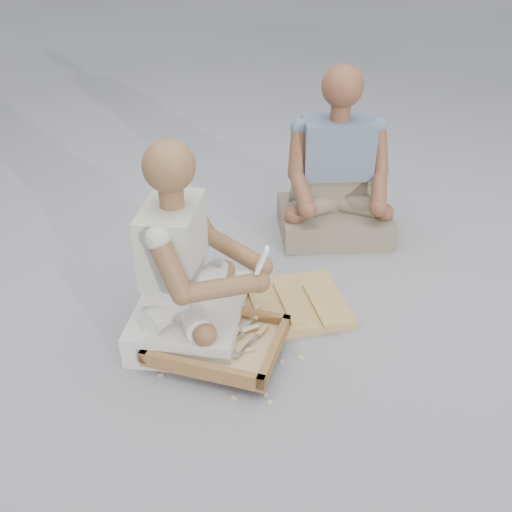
# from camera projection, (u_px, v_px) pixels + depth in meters

# --- Properties ---
(ground) EXTENTS (60.00, 60.00, 0.00)m
(ground) POSITION_uv_depth(u_px,v_px,m) (281.00, 349.00, 2.26)
(ground) COLOR gray
(ground) RESTS_ON ground
(carved_panel) EXTENTS (0.70, 0.57, 0.04)m
(carved_panel) POSITION_uv_depth(u_px,v_px,m) (274.00, 307.00, 2.47)
(carved_panel) COLOR olive
(carved_panel) RESTS_ON ground
(tool_tray) EXTENTS (0.55, 0.48, 0.06)m
(tool_tray) POSITION_uv_depth(u_px,v_px,m) (218.00, 341.00, 2.21)
(tool_tray) COLOR brown
(tool_tray) RESTS_ON carved_panel
(chisel_0) EXTENTS (0.12, 0.20, 0.02)m
(chisel_0) POSITION_uv_depth(u_px,v_px,m) (231.00, 338.00, 2.21)
(chisel_0) COLOR silver
(chisel_0) RESTS_ON tool_tray
(chisel_1) EXTENTS (0.15, 0.18, 0.02)m
(chisel_1) POSITION_uv_depth(u_px,v_px,m) (257.00, 317.00, 2.31)
(chisel_1) COLOR silver
(chisel_1) RESTS_ON tool_tray
(chisel_2) EXTENTS (0.12, 0.20, 0.02)m
(chisel_2) POSITION_uv_depth(u_px,v_px,m) (259.00, 334.00, 2.23)
(chisel_2) COLOR silver
(chisel_2) RESTS_ON tool_tray
(chisel_3) EXTENTS (0.20, 0.12, 0.02)m
(chisel_3) POSITION_uv_depth(u_px,v_px,m) (245.00, 329.00, 2.24)
(chisel_3) COLOR silver
(chisel_3) RESTS_ON tool_tray
(chisel_4) EXTENTS (0.09, 0.21, 0.02)m
(chisel_4) POSITION_uv_depth(u_px,v_px,m) (200.00, 352.00, 2.15)
(chisel_4) COLOR silver
(chisel_4) RESTS_ON tool_tray
(chisel_5) EXTENTS (0.10, 0.21, 0.02)m
(chisel_5) POSITION_uv_depth(u_px,v_px,m) (238.00, 311.00, 2.34)
(chisel_5) COLOR silver
(chisel_5) RESTS_ON tool_tray
(chisel_6) EXTENTS (0.16, 0.18, 0.02)m
(chisel_6) POSITION_uv_depth(u_px,v_px,m) (226.00, 321.00, 2.29)
(chisel_6) COLOR silver
(chisel_6) RESTS_ON tool_tray
(chisel_7) EXTENTS (0.14, 0.19, 0.02)m
(chisel_7) POSITION_uv_depth(u_px,v_px,m) (208.00, 335.00, 2.23)
(chisel_7) COLOR silver
(chisel_7) RESTS_ON tool_tray
(chisel_8) EXTENTS (0.07, 0.22, 0.02)m
(chisel_8) POSITION_uv_depth(u_px,v_px,m) (254.00, 314.00, 2.33)
(chisel_8) COLOR silver
(chisel_8) RESTS_ON tool_tray
(chisel_9) EXTENTS (0.08, 0.22, 0.02)m
(chisel_9) POSITION_uv_depth(u_px,v_px,m) (212.00, 342.00, 2.20)
(chisel_9) COLOR silver
(chisel_9) RESTS_ON tool_tray
(chisel_10) EXTENTS (0.22, 0.07, 0.02)m
(chisel_10) POSITION_uv_depth(u_px,v_px,m) (239.00, 352.00, 2.15)
(chisel_10) COLOR silver
(chisel_10) RESTS_ON tool_tray
(wood_chip_0) EXTENTS (0.02, 0.02, 0.00)m
(wood_chip_0) POSITION_uv_depth(u_px,v_px,m) (219.00, 369.00, 2.16)
(wood_chip_0) COLOR tan
(wood_chip_0) RESTS_ON ground
(wood_chip_1) EXTENTS (0.02, 0.02, 0.00)m
(wood_chip_1) POSITION_uv_depth(u_px,v_px,m) (301.00, 358.00, 2.21)
(wood_chip_1) COLOR tan
(wood_chip_1) RESTS_ON ground
(wood_chip_2) EXTENTS (0.02, 0.02, 0.00)m
(wood_chip_2) POSITION_uv_depth(u_px,v_px,m) (238.00, 313.00, 2.46)
(wood_chip_2) COLOR tan
(wood_chip_2) RESTS_ON ground
(wood_chip_3) EXTENTS (0.02, 0.02, 0.00)m
(wood_chip_3) POSITION_uv_depth(u_px,v_px,m) (259.00, 365.00, 2.18)
(wood_chip_3) COLOR tan
(wood_chip_3) RESTS_ON ground
(wood_chip_4) EXTENTS (0.02, 0.02, 0.00)m
(wood_chip_4) POSITION_uv_depth(u_px,v_px,m) (160.00, 375.00, 2.13)
(wood_chip_4) COLOR tan
(wood_chip_4) RESTS_ON ground
(wood_chip_5) EXTENTS (0.02, 0.02, 0.00)m
(wood_chip_5) POSITION_uv_depth(u_px,v_px,m) (206.00, 344.00, 2.28)
(wood_chip_5) COLOR tan
(wood_chip_5) RESTS_ON ground
(wood_chip_6) EXTENTS (0.02, 0.02, 0.00)m
(wood_chip_6) POSITION_uv_depth(u_px,v_px,m) (234.00, 398.00, 2.03)
(wood_chip_6) COLOR tan
(wood_chip_6) RESTS_ON ground
(wood_chip_7) EXTENTS (0.02, 0.02, 0.00)m
(wood_chip_7) POSITION_uv_depth(u_px,v_px,m) (218.00, 294.00, 2.58)
(wood_chip_7) COLOR tan
(wood_chip_7) RESTS_ON ground
(wood_chip_8) EXTENTS (0.02, 0.02, 0.00)m
(wood_chip_8) POSITION_uv_depth(u_px,v_px,m) (270.00, 402.00, 2.02)
(wood_chip_8) COLOR tan
(wood_chip_8) RESTS_ON ground
(wood_chip_9) EXTENTS (0.02, 0.02, 0.00)m
(wood_chip_9) POSITION_uv_depth(u_px,v_px,m) (266.00, 394.00, 2.05)
(wood_chip_9) COLOR tan
(wood_chip_9) RESTS_ON ground
(wood_chip_10) EXTENTS (0.02, 0.02, 0.00)m
(wood_chip_10) POSITION_uv_depth(u_px,v_px,m) (282.00, 362.00, 2.20)
(wood_chip_10) COLOR tan
(wood_chip_10) RESTS_ON ground
(craftsman) EXTENTS (0.55, 0.54, 0.82)m
(craftsman) POSITION_uv_depth(u_px,v_px,m) (186.00, 273.00, 2.22)
(craftsman) COLOR silver
(craftsman) RESTS_ON ground
(companion) EXTENTS (0.62, 0.53, 0.87)m
(companion) POSITION_uv_depth(u_px,v_px,m) (336.00, 182.00, 2.92)
(companion) COLOR #716851
(companion) RESTS_ON ground
(mobile_phone) EXTENTS (0.05, 0.04, 0.11)m
(mobile_phone) POSITION_uv_depth(u_px,v_px,m) (262.00, 260.00, 2.08)
(mobile_phone) COLOR white
(mobile_phone) RESTS_ON craftsman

